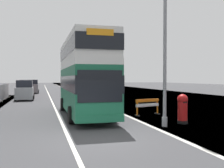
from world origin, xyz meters
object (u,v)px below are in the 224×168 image
at_px(double_decker_bus, 84,75).
at_px(car_far_side, 30,86).
at_px(car_receding_mid, 25,88).
at_px(lamppost_foreground, 165,46).
at_px(car_oncoming_near, 25,91).
at_px(red_pillar_postbox, 183,107).
at_px(roadworks_barrier, 147,105).
at_px(car_receding_far, 33,87).

xyz_separation_m(double_decker_bus, car_far_side, (-5.01, 37.28, -1.76)).
bearing_deg(double_decker_bus, car_receding_mid, 103.22).
bearing_deg(double_decker_bus, lamppost_foreground, -57.22).
distance_m(lamppost_foreground, car_oncoming_near, 21.50).
xyz_separation_m(double_decker_bus, car_oncoming_near, (-4.73, 14.28, -1.67)).
bearing_deg(red_pillar_postbox, double_decker_bus, 135.45).
distance_m(double_decker_bus, roadworks_barrier, 4.84).
relative_size(lamppost_foreground, roadworks_barrier, 4.55).
relative_size(roadworks_barrier, car_receding_mid, 0.47).
height_order(red_pillar_postbox, car_receding_far, car_receding_far).
height_order(lamppost_foreground, red_pillar_postbox, lamppost_foreground).
distance_m(red_pillar_postbox, car_far_side, 43.19).
distance_m(roadworks_barrier, car_receding_mid, 24.67).
bearing_deg(car_receding_mid, lamppost_foreground, -72.46).
xyz_separation_m(double_decker_bus, car_receding_mid, (-5.08, 21.63, -1.67)).
xyz_separation_m(lamppost_foreground, car_receding_far, (-7.71, 33.75, -3.17)).
relative_size(red_pillar_postbox, car_receding_mid, 0.40).
xyz_separation_m(lamppost_foreground, car_receding_mid, (-8.53, 26.98, -3.17)).
distance_m(lamppost_foreground, roadworks_barrier, 5.49).
bearing_deg(double_decker_bus, car_far_side, 97.65).
xyz_separation_m(lamppost_foreground, car_oncoming_near, (-8.17, 19.63, -3.17)).
height_order(lamppost_foreground, car_receding_far, lamppost_foreground).
relative_size(red_pillar_postbox, car_receding_far, 0.43).
height_order(lamppost_foreground, car_far_side, lamppost_foreground).
relative_size(double_decker_bus, car_receding_mid, 2.56).
bearing_deg(car_receding_mid, car_far_side, 89.72).
distance_m(double_decker_bus, car_receding_mid, 22.28).
bearing_deg(car_oncoming_near, car_receding_mid, 92.76).
xyz_separation_m(roadworks_barrier, car_receding_far, (-8.49, 29.61, 0.35)).
relative_size(lamppost_foreground, car_far_side, 2.34).
xyz_separation_m(lamppost_foreground, red_pillar_postbox, (1.40, 0.58, -3.34)).
bearing_deg(lamppost_foreground, red_pillar_postbox, 22.52).
relative_size(double_decker_bus, car_far_side, 2.80).
bearing_deg(roadworks_barrier, double_decker_bus, 163.97).
bearing_deg(roadworks_barrier, car_receding_far, 106.00).
relative_size(roadworks_barrier, car_oncoming_near, 0.46).
bearing_deg(lamppost_foreground, car_far_side, 101.21).
bearing_deg(lamppost_foreground, car_receding_mid, 107.54).
xyz_separation_m(car_receding_far, car_far_side, (-0.74, 8.88, -0.09)).
relative_size(car_receding_mid, car_receding_far, 1.07).
distance_m(double_decker_bus, car_receding_far, 28.77).
xyz_separation_m(roadworks_barrier, car_far_side, (-9.23, 38.49, 0.26)).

